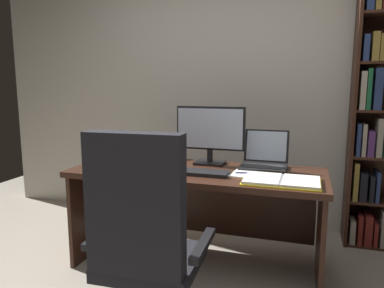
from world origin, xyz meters
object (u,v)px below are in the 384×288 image
object	(u,v)px
office_chair	(145,254)
keyboard	(198,172)
pen	(246,173)
monitor	(210,135)
laptop	(264,160)
open_binder	(282,181)
desk	(200,193)
computer_mouse	(156,168)
notepad	(243,174)
reading_stand_with_book	(155,150)

from	to	relation	value
office_chair	keyboard	bearing A→B (deg)	82.27
keyboard	pen	distance (m)	0.32
monitor	laptop	xyz separation A→B (m)	(0.41, 0.01, -0.17)
open_binder	laptop	bearing A→B (deg)	111.46
desk	pen	size ratio (longest dim) A/B	12.61
monitor	office_chair	bearing A→B (deg)	-93.77
office_chair	computer_mouse	bearing A→B (deg)	106.04
desk	monitor	distance (m)	0.44
keyboard	notepad	xyz separation A→B (m)	(0.30, 0.07, -0.01)
notepad	reading_stand_with_book	bearing A→B (deg)	158.38
desk	monitor	size ratio (longest dim) A/B	3.38
laptop	open_binder	world-z (taller)	laptop
desk	notepad	size ratio (longest dim) A/B	8.41
monitor	reading_stand_with_book	xyz separation A→B (m)	(-0.47, 0.05, -0.15)
desk	reading_stand_with_book	size ratio (longest dim) A/B	5.94
open_binder	monitor	bearing A→B (deg)	146.15
monitor	notepad	distance (m)	0.45
computer_mouse	reading_stand_with_book	bearing A→B (deg)	114.19
monitor	keyboard	bearing A→B (deg)	-90.00
keyboard	notepad	size ratio (longest dim) A/B	2.00
monitor	open_binder	size ratio (longest dim) A/B	1.12
monitor	pen	distance (m)	0.46
laptop	reading_stand_with_book	xyz separation A→B (m)	(-0.87, 0.04, 0.02)
open_binder	notepad	world-z (taller)	open_binder
office_chair	laptop	world-z (taller)	office_chair
desk	monitor	world-z (taller)	monitor
open_binder	notepad	xyz separation A→B (m)	(-0.26, 0.12, -0.01)
reading_stand_with_book	pen	xyz separation A→B (m)	(0.79, -0.30, -0.06)
laptop	open_binder	size ratio (longest dim) A/B	0.70
keyboard	office_chair	bearing A→B (deg)	-95.52
laptop	pen	size ratio (longest dim) A/B	2.34
desk	reading_stand_with_book	bearing A→B (deg)	156.24
desk	pen	world-z (taller)	pen
laptop	notepad	world-z (taller)	laptop
reading_stand_with_book	open_binder	bearing A→B (deg)	-22.69
open_binder	notepad	bearing A→B (deg)	154.79
open_binder	pen	world-z (taller)	open_binder
keyboard	open_binder	size ratio (longest dim) A/B	0.90
office_chair	monitor	xyz separation A→B (m)	(0.07, 1.03, 0.48)
desk	keyboard	xyz separation A→B (m)	(0.04, -0.19, 0.21)
desk	office_chair	bearing A→B (deg)	-91.75
monitor	notepad	world-z (taller)	monitor
keyboard	computer_mouse	xyz separation A→B (m)	(-0.30, 0.00, 0.01)
desk	open_binder	distance (m)	0.67
reading_stand_with_book	pen	distance (m)	0.84
desk	notepad	bearing A→B (deg)	-18.81
monitor	keyboard	distance (m)	0.39
keyboard	notepad	world-z (taller)	keyboard
desk	computer_mouse	distance (m)	0.39
keyboard	desk	bearing A→B (deg)	102.19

